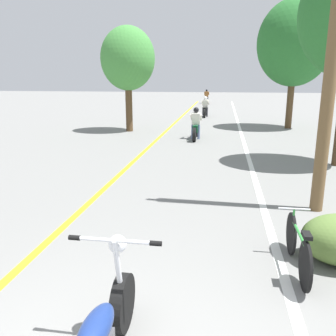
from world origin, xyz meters
The scene contains 8 objects.
lane_stripe_center centered at (-1.70, 12.46, 0.00)m, with size 0.14×48.00×0.01m, color yellow.
lane_stripe_edge centered at (1.86, 12.46, 0.00)m, with size 0.14×48.00×0.01m, color white.
roadside_tree_right_far centered at (4.29, 16.95, 4.13)m, with size 3.60×3.24×6.21m.
roadside_tree_left centered at (-3.44, 14.72, 3.33)m, with size 2.52×2.27×4.81m.
motorcycle_rider_lead centered at (-0.12, 13.00, 0.50)m, with size 0.50×1.95×1.32m.
motorcycle_rider_mid centered at (-0.18, 21.77, 0.50)m, with size 0.50×2.06×1.31m.
motorcycle_rider_far centered at (-0.67, 33.72, 0.51)m, with size 0.50×2.12×1.36m.
bicycle_parked centered at (2.05, 2.70, 0.34)m, with size 0.44×1.57×0.73m.
Camera 1 is at (0.99, -1.86, 2.55)m, focal length 38.00 mm.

